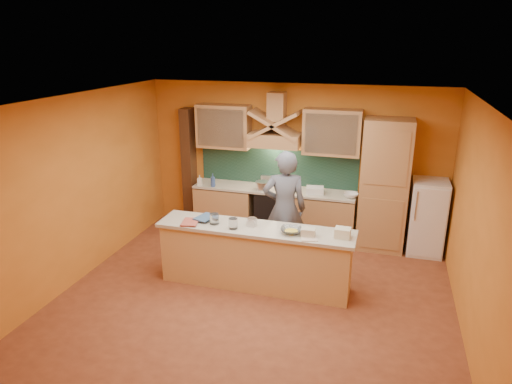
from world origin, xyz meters
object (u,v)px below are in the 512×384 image
(stove, at_px, (273,212))
(mixing_bowl, at_px, (291,231))
(person, at_px, (284,209))
(fridge, at_px, (427,217))
(kitchen_scale, at_px, (252,222))

(stove, bearing_deg, mixing_bowl, -69.08)
(person, height_order, mixing_bowl, person)
(fridge, height_order, person, person)
(fridge, xyz_separation_m, kitchen_scale, (-2.56, -1.86, 0.35))
(person, relative_size, kitchen_scale, 15.95)
(stove, height_order, fridge, fridge)
(person, relative_size, mixing_bowl, 6.40)
(stove, xyz_separation_m, kitchen_scale, (0.14, -1.86, 0.55))
(stove, bearing_deg, person, -67.48)
(fridge, xyz_separation_m, mixing_bowl, (-1.95, -1.96, 0.33))
(fridge, xyz_separation_m, person, (-2.25, -1.09, 0.31))
(fridge, bearing_deg, mixing_bowl, -134.90)
(stove, xyz_separation_m, person, (0.45, -1.09, 0.51))
(kitchen_scale, bearing_deg, person, 69.35)
(stove, distance_m, kitchen_scale, 1.94)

